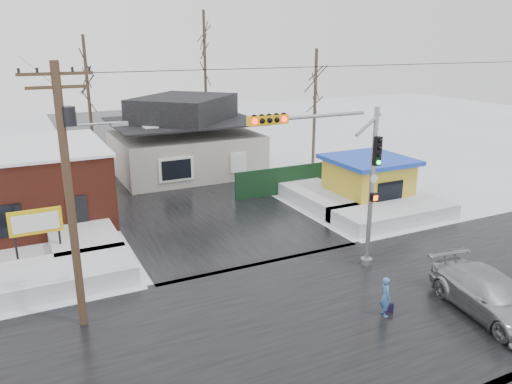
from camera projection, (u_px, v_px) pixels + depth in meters
name	position (u px, v px, depth m)	size (l,w,h in m)	color
ground	(330.00, 318.00, 17.94)	(120.00, 120.00, 0.00)	white
road_ns	(330.00, 318.00, 17.94)	(10.00, 120.00, 0.02)	black
road_ew	(330.00, 318.00, 17.94)	(120.00, 10.00, 0.02)	black
snowbank_nw	(44.00, 278.00, 20.03)	(7.00, 3.00, 0.80)	white
snowbank_ne	(393.00, 213.00, 27.64)	(7.00, 3.00, 0.80)	white
snowbank_nside_w	(79.00, 230.00, 25.17)	(3.00, 8.00, 0.80)	white
snowbank_nside_e	(314.00, 194.00, 31.08)	(3.00, 8.00, 0.80)	white
traffic_signal	(343.00, 170.00, 20.19)	(6.05, 0.68, 7.00)	gray
utility_pole	(70.00, 184.00, 16.11)	(3.15, 0.44, 9.00)	#382619
marquee_sign	(36.00, 223.00, 21.73)	(2.20, 0.21, 2.55)	black
house	(185.00, 138.00, 36.91)	(10.40, 8.40, 5.76)	#B2ADA0
kiosk	(368.00, 180.00, 30.11)	(4.60, 4.60, 2.88)	gold
fence	(291.00, 179.00, 32.44)	(8.00, 0.12, 1.80)	black
tree_far_left	(85.00, 64.00, 36.25)	(3.00, 3.00, 10.00)	#332821
tree_far_mid	(204.00, 41.00, 41.73)	(3.00, 3.00, 12.00)	#332821
tree_far_right	(316.00, 73.00, 38.09)	(3.00, 3.00, 9.00)	#332821
pedestrian	(386.00, 297.00, 17.89)	(0.55, 0.36, 1.50)	#3D69AB
car	(490.00, 295.00, 17.99)	(2.11, 5.18, 1.50)	#A2A4A9
shopping_bag	(389.00, 308.00, 18.23)	(0.28, 0.12, 0.35)	black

